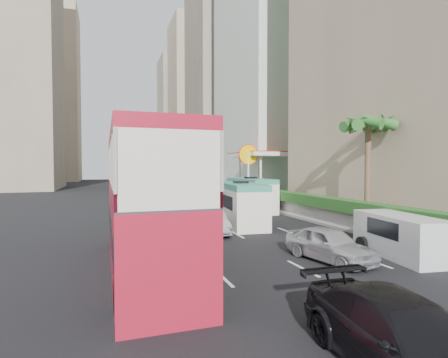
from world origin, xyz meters
name	(u,v)px	position (x,y,z in m)	size (l,w,h in m)	color
ground_plane	(286,255)	(0.00, 0.00, 0.00)	(200.00, 200.00, 0.00)	black
double_decker_bus	(145,202)	(-6.00, 0.00, 2.53)	(2.50, 11.00, 5.06)	#AE152C
car_silver_lane_a	(212,234)	(-1.62, 5.73, 0.00)	(1.38, 3.97, 1.31)	silver
car_silver_lane_b	(329,261)	(1.19, -1.41, 0.00)	(1.64, 4.08, 1.39)	silver
van_asset	(214,211)	(1.46, 15.34, 0.00)	(2.43, 5.27, 1.46)	silver
minibus_near	(241,204)	(0.98, 7.91, 1.38)	(2.08, 6.24, 2.77)	silver
minibus_far	(251,195)	(4.48, 14.41, 1.42)	(2.13, 6.39, 2.83)	silver
panel_van_near	(400,236)	(4.51, -1.78, 0.89)	(1.77, 4.43, 1.77)	silver
panel_van_far	(216,192)	(4.35, 24.11, 1.01)	(2.01, 5.03, 2.01)	silver
sidewalk	(251,198)	(9.00, 25.00, 0.09)	(6.00, 120.00, 0.18)	#99968C
kerb_wall	(271,203)	(6.20, 14.00, 0.68)	(0.30, 44.00, 1.00)	silver
hedge	(271,193)	(6.20, 14.00, 1.53)	(1.10, 44.00, 0.70)	#2D6626
palm_tree	(368,174)	(7.80, 4.00, 3.38)	(0.36, 0.36, 6.40)	brown
shell_station	(266,176)	(10.00, 23.00, 2.75)	(6.50, 8.00, 5.50)	silver
tower_mid	(229,68)	(18.00, 58.00, 25.00)	(16.00, 16.00, 50.00)	gray
tower_far_a	(197,102)	(17.00, 82.00, 22.00)	(14.00, 14.00, 44.00)	tan
tower_far_b	(181,119)	(17.00, 104.00, 20.00)	(14.00, 14.00, 40.00)	gray
tower_left_a	(0,35)	(-24.00, 55.00, 26.00)	(18.00, 18.00, 52.00)	gray
tower_left_b	(47,95)	(-22.00, 90.00, 23.00)	(16.00, 16.00, 46.00)	tan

